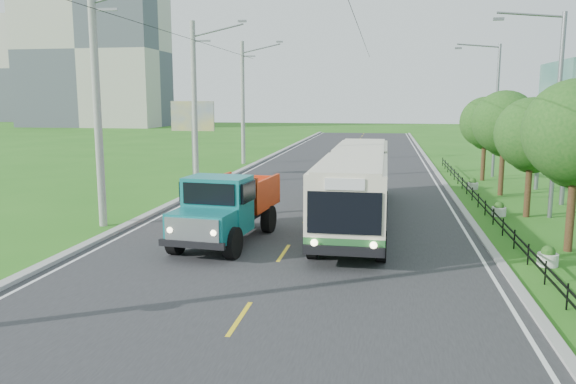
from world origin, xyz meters
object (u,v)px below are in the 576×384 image
(streetlight_far, at_px, (494,105))
(planter_mid, at_px, (499,210))
(tree_back, at_px, (486,125))
(planter_far, at_px, (473,184))
(pole_near, at_px, (98,104))
(pole_far, at_px, (243,102))
(streetlight_mid, at_px, (554,108))
(tree_fifth, at_px, (505,126))
(tree_fourth, at_px, (532,138))
(pole_mid, at_px, (195,103))
(planter_near, at_px, (548,257))
(bus, at_px, (357,180))
(billboard_right, at_px, (555,98))
(billboard_left, at_px, (193,121))
(dump_truck, at_px, (227,203))

(streetlight_far, xyz_separation_m, planter_mid, (-2.04, -14.00, -4.62))
(tree_back, height_order, planter_far, tree_back)
(pole_near, bearing_deg, pole_far, 90.00)
(streetlight_mid, bearing_deg, tree_fifth, 97.29)
(tree_fourth, bearing_deg, streetlight_far, 86.75)
(planter_far, bearing_deg, planter_mid, -90.00)
(pole_mid, relative_size, tree_back, 1.82)
(pole_near, relative_size, planter_near, 14.93)
(pole_near, height_order, tree_fifth, pole_near)
(pole_near, relative_size, streetlight_mid, 1.10)
(tree_fourth, distance_m, tree_fifth, 6.01)
(pole_mid, relative_size, tree_fifth, 1.72)
(planter_mid, distance_m, bus, 6.89)
(tree_fifth, xyz_separation_m, billboard_right, (2.44, -0.14, 1.49))
(streetlight_far, bearing_deg, tree_fifth, -95.71)
(tree_fourth, xyz_separation_m, billboard_left, (-19.36, 9.86, 0.28))
(pole_far, bearing_deg, planter_mid, -48.41)
(pole_near, xyz_separation_m, pole_mid, (0.00, 12.00, 0.00))
(tree_fifth, distance_m, planter_far, 4.21)
(billboard_left, bearing_deg, pole_mid, -67.58)
(streetlight_far, relative_size, bus, 0.58)
(tree_back, relative_size, streetlight_mid, 0.61)
(tree_fourth, bearing_deg, tree_fifth, 90.00)
(pole_near, xyz_separation_m, planter_near, (16.86, -3.00, -4.81))
(pole_near, height_order, billboard_right, pole_near)
(pole_far, height_order, billboard_left, pole_far)
(streetlight_far, height_order, planter_near, streetlight_far)
(planter_mid, distance_m, planter_far, 8.00)
(pole_mid, distance_m, planter_mid, 18.88)
(tree_fifth, bearing_deg, bus, -132.82)
(tree_fifth, distance_m, tree_back, 6.00)
(pole_far, xyz_separation_m, streetlight_far, (18.90, -5.00, -0.19))
(dump_truck, bearing_deg, bus, 51.03)
(tree_fifth, distance_m, streetlight_mid, 6.28)
(tree_back, bearing_deg, bus, -118.20)
(pole_mid, bearing_deg, billboard_right, -2.78)
(tree_fifth, bearing_deg, planter_far, 124.05)
(tree_fourth, relative_size, tree_fifth, 0.93)
(pole_far, relative_size, dump_truck, 1.58)
(planter_near, distance_m, billboard_right, 15.34)
(tree_back, height_order, streetlight_mid, streetlight_mid)
(tree_fourth, distance_m, planter_far, 8.62)
(pole_near, relative_size, billboard_right, 1.37)
(streetlight_far, bearing_deg, billboard_right, -78.29)
(pole_near, distance_m, planter_near, 17.79)
(tree_fourth, relative_size, planter_mid, 8.06)
(tree_back, bearing_deg, planter_near, -93.57)
(streetlight_mid, xyz_separation_m, planter_near, (-2.04, -8.00, -4.62))
(tree_fifth, bearing_deg, dump_truck, -133.52)
(planter_mid, xyz_separation_m, planter_far, (0.00, 8.00, 0.00))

